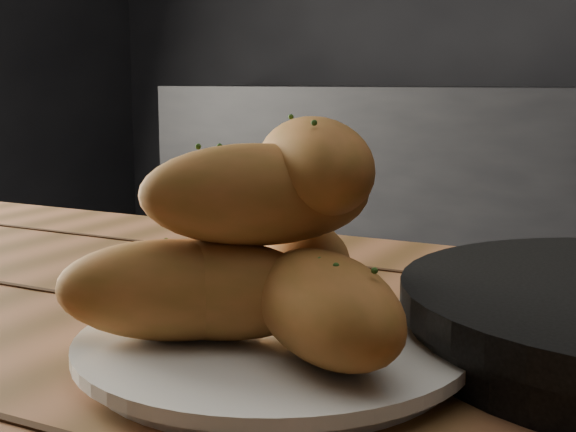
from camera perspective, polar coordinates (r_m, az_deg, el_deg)
The scene contains 2 objects.
plate at distance 0.50m, azimuth -1.08°, elevation -9.45°, with size 0.24×0.24×0.02m.
bread_rolls at distance 0.49m, azimuth -1.86°, elevation -2.67°, with size 0.25×0.22×0.13m.
Camera 1 is at (0.35, -0.93, 0.92)m, focal length 50.00 mm.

